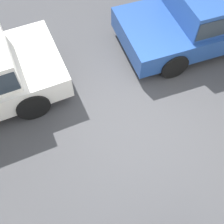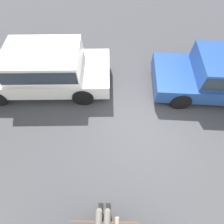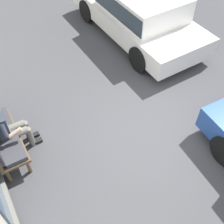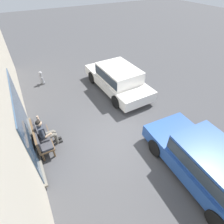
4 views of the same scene
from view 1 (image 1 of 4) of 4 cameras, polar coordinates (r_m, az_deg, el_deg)
The scene contains 2 objects.
ground_plane at distance 5.86m, azimuth 4.47°, elevation -1.45°, with size 60.00×60.00×0.00m, color #424244.
parked_car_near at distance 7.36m, azimuth 20.35°, elevation 18.80°, with size 4.44×2.09×1.37m.
Camera 1 is at (1.54, 2.60, 5.02)m, focal length 45.00 mm.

